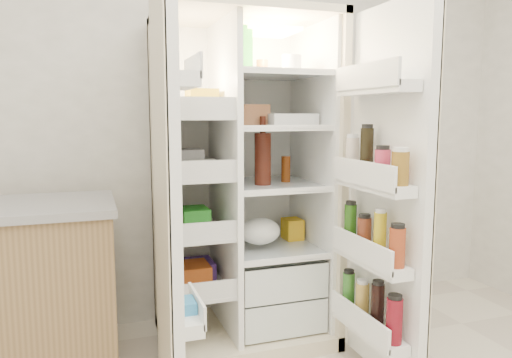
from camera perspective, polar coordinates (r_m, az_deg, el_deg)
name	(u,v)px	position (r m, az deg, el deg)	size (l,w,h in m)	color
wall_back	(220,101)	(3.03, -4.22, 9.13)	(4.00, 0.02, 2.70)	white
refrigerator	(243,208)	(2.75, -1.50, -3.38)	(0.92, 0.70, 1.80)	beige
freezer_door	(168,206)	(2.03, -10.29, -3.16)	(0.15, 0.40, 1.72)	white
fridge_door	(385,202)	(2.31, 14.95, -2.67)	(0.17, 0.58, 1.72)	white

